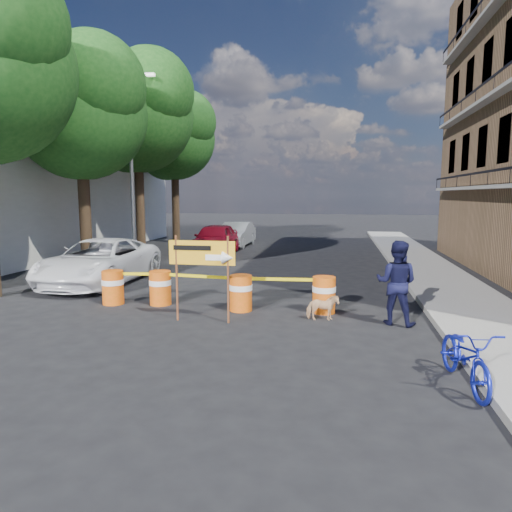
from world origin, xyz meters
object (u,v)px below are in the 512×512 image
at_px(sedan_red, 215,239).
at_px(detour_sign, 211,259).
at_px(barrel_far_right, 324,294).
at_px(sedan_silver, 236,234).
at_px(barrel_far_left, 113,287).
at_px(bicycle, 467,328).
at_px(suv_white, 100,262).
at_px(dog, 323,307).
at_px(pedestrian, 396,283).
at_px(barrel_mid_right, 241,292).
at_px(barrel_mid_left, 160,287).

bearing_deg(sedan_red, detour_sign, -75.10).
bearing_deg(barrel_far_right, sedan_silver, 111.12).
bearing_deg(barrel_far_left, bicycle, -26.84).
bearing_deg(suv_white, sedan_red, 77.26).
distance_m(detour_sign, sedan_red, 12.16).
distance_m(dog, sedan_silver, 15.52).
height_order(detour_sign, bicycle, detour_sign).
relative_size(bicycle, sedan_silver, 0.44).
bearing_deg(barrel_far_left, pedestrian, -4.98).
bearing_deg(suv_white, detour_sign, -38.56).
relative_size(sedan_red, sedan_silver, 1.06).
xyz_separation_m(barrel_mid_right, pedestrian, (3.68, -0.54, 0.48)).
relative_size(detour_sign, dog, 2.73).
bearing_deg(barrel_far_right, sedan_red, 118.43).
relative_size(detour_sign, pedestrian, 1.05).
xyz_separation_m(detour_sign, pedestrian, (4.11, 0.61, -0.51)).
height_order(pedestrian, sedan_red, pedestrian).
distance_m(barrel_mid_right, dog, 2.13).
height_order(suv_white, sedan_red, sedan_red).
distance_m(barrel_far_right, bicycle, 4.64).
height_order(detour_sign, sedan_silver, detour_sign).
relative_size(barrel_far_left, sedan_silver, 0.22).
height_order(barrel_mid_right, dog, barrel_mid_right).
distance_m(suv_white, sedan_red, 8.11).
xyz_separation_m(pedestrian, bicycle, (0.63, -3.33, -0.03)).
height_order(barrel_far_left, sedan_silver, sedan_silver).
bearing_deg(bicycle, barrel_far_left, 146.26).
bearing_deg(dog, bicycle, -154.64).
relative_size(barrel_mid_right, suv_white, 0.17).
xyz_separation_m(barrel_far_right, sedan_silver, (-5.35, 13.85, 0.21)).
bearing_deg(barrel_far_left, barrel_mid_right, -1.32).
bearing_deg(suv_white, barrel_far_right, -19.16).
relative_size(pedestrian, suv_white, 0.36).
relative_size(bicycle, suv_white, 0.35).
xyz_separation_m(barrel_mid_left, suv_white, (-3.06, 2.40, 0.26)).
bearing_deg(barrel_mid_left, suv_white, 141.87).
xyz_separation_m(barrel_mid_right, sedan_silver, (-3.29, 14.02, 0.21)).
distance_m(sedan_red, sedan_silver, 3.46).
xyz_separation_m(barrel_far_left, barrel_mid_right, (3.50, -0.08, 0.00)).
xyz_separation_m(barrel_far_left, sedan_red, (-0.08, 10.49, 0.28)).
bearing_deg(bicycle, pedestrian, 93.88).
distance_m(barrel_mid_right, pedestrian, 3.75).
xyz_separation_m(barrel_far_left, suv_white, (-1.79, 2.56, 0.26)).
relative_size(barrel_mid_left, barrel_far_right, 1.00).
xyz_separation_m(barrel_mid_left, barrel_mid_right, (2.23, -0.24, 0.00)).
height_order(pedestrian, sedan_silver, pedestrian).
relative_size(barrel_mid_left, suv_white, 0.17).
distance_m(barrel_far_left, sedan_red, 10.49).
height_order(pedestrian, suv_white, pedestrian).
xyz_separation_m(barrel_far_left, barrel_mid_left, (1.27, 0.16, 0.00)).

